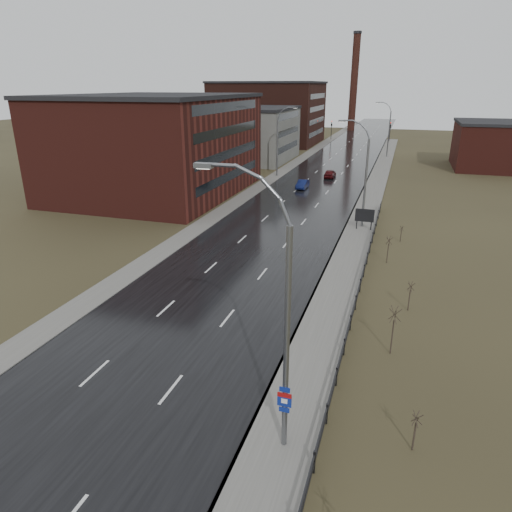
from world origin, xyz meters
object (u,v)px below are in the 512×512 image
Objects in this scene: car_near at (303,185)px; car_far at (330,174)px; streetlight_main at (279,322)px; billboard at (365,216)px.

car_far reaches higher than car_near.
streetlight_main is 2.96× the size of car_far.
streetlight_main is at bearing -78.08° from car_near.
billboard is at bearing 88.90° from streetlight_main.
car_near is at bearing 119.90° from billboard.
streetlight_main reaches higher than billboard.
billboard reaches higher than car_far.
streetlight_main reaches higher than car_near.
billboard is 0.62× the size of car_near.
streetlight_main is 52.75m from car_near.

